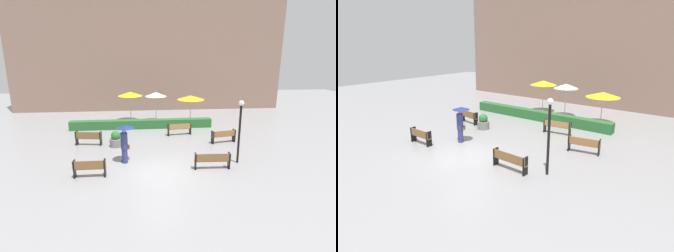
# 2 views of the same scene
# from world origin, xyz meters

# --- Properties ---
(ground_plane) EXTENTS (60.00, 60.00, 0.00)m
(ground_plane) POSITION_xyz_m (0.00, 0.00, 0.00)
(ground_plane) COLOR gray
(bench_far_left) EXTENTS (1.76, 0.60, 0.92)m
(bench_far_left) POSITION_xyz_m (-4.39, 4.56, 0.54)
(bench_far_left) COLOR brown
(bench_far_left) RESTS_ON ground
(bench_back_row) EXTENTS (1.83, 0.61, 0.86)m
(bench_back_row) POSITION_xyz_m (1.88, 6.26, 0.52)
(bench_back_row) COLOR #9E7242
(bench_back_row) RESTS_ON ground
(bench_near_left) EXTENTS (1.57, 0.36, 0.88)m
(bench_near_left) POSITION_xyz_m (-3.44, -0.29, 0.52)
(bench_near_left) COLOR brown
(bench_near_left) RESTS_ON ground
(bench_far_right) EXTENTS (1.74, 0.66, 0.87)m
(bench_far_right) POSITION_xyz_m (4.59, 4.20, 0.51)
(bench_far_right) COLOR olive
(bench_far_right) RESTS_ON ground
(bench_near_right) EXTENTS (1.90, 0.41, 0.86)m
(bench_near_right) POSITION_xyz_m (2.75, 0.09, 0.51)
(bench_near_right) COLOR brown
(bench_near_right) RESTS_ON ground
(pedestrian_with_umbrella) EXTENTS (0.99, 0.99, 2.14)m
(pedestrian_with_umbrella) POSITION_xyz_m (-1.81, 1.39, 1.39)
(pedestrian_with_umbrella) COLOR navy
(pedestrian_with_umbrella) RESTS_ON ground
(planter_pot) EXTENTS (0.81, 0.81, 1.05)m
(planter_pot) POSITION_xyz_m (-2.58, 4.16, 0.45)
(planter_pot) COLOR slate
(planter_pot) RESTS_ON ground
(lamp_post) EXTENTS (0.28, 0.28, 3.49)m
(lamp_post) POSITION_xyz_m (4.35, 0.79, 2.17)
(lamp_post) COLOR black
(lamp_post) RESTS_ON ground
(patio_umbrella_yellow) EXTENTS (2.11, 2.11, 2.65)m
(patio_umbrella_yellow) POSITION_xyz_m (-1.85, 10.68, 2.47)
(patio_umbrella_yellow) COLOR silver
(patio_umbrella_yellow) RESTS_ON ground
(patio_umbrella_white) EXTENTS (1.85, 1.85, 2.63)m
(patio_umbrella_white) POSITION_xyz_m (0.36, 10.33, 2.45)
(patio_umbrella_white) COLOR silver
(patio_umbrella_white) RESTS_ON ground
(patio_umbrella_yellow_far) EXTENTS (2.34, 2.34, 2.36)m
(patio_umbrella_yellow_far) POSITION_xyz_m (3.35, 9.99, 2.18)
(patio_umbrella_yellow_far) COLOR silver
(patio_umbrella_yellow_far) RESTS_ON ground
(hedge_strip) EXTENTS (11.32, 0.70, 0.70)m
(hedge_strip) POSITION_xyz_m (-0.90, 8.40, 0.35)
(hedge_strip) COLOR #28602D
(hedge_strip) RESTS_ON ground
(building_facade) EXTENTS (28.00, 1.20, 11.98)m
(building_facade) POSITION_xyz_m (0.00, 16.00, 5.99)
(building_facade) COLOR #846656
(building_facade) RESTS_ON ground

